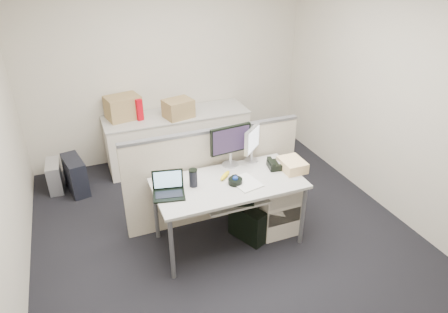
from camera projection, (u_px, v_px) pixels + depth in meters
name	position (u px, v px, depth m)	size (l,w,h in m)	color
floor	(228.00, 239.00, 4.35)	(4.00, 4.50, 0.01)	black
wall_back	(168.00, 65.00, 5.55)	(4.00, 0.02, 2.70)	beige
wall_front	(412.00, 305.00, 1.87)	(4.00, 0.02, 2.70)	beige
wall_right	(398.00, 98.00, 4.36)	(0.02, 4.50, 2.70)	beige
desk	(229.00, 188.00, 4.03)	(1.50, 0.75, 0.73)	#AEAAA2
keyboard_tray	(236.00, 201.00, 3.91)	(0.62, 0.32, 0.02)	#AEAAA2
drawer_pedestal	(273.00, 201.00, 4.41)	(0.40, 0.55, 0.65)	beige
cubicle_partition	(214.00, 176.00, 4.45)	(2.00, 0.06, 1.10)	#B5A38F
back_counter	(178.00, 138.00, 5.76)	(2.00, 0.60, 0.72)	beige
monitor_main	(230.00, 146.00, 4.21)	(0.46, 0.18, 0.46)	black
monitor_small	(252.00, 145.00, 4.30)	(0.32, 0.16, 0.39)	#B7B7BC
laptop	(168.00, 186.00, 3.73)	(0.30, 0.22, 0.22)	black
trackball	(235.00, 181.00, 3.97)	(0.14, 0.14, 0.06)	black
desk_phone	(278.00, 165.00, 4.25)	(0.21, 0.17, 0.07)	black
paper_stack	(246.00, 183.00, 3.98)	(0.24, 0.30, 0.01)	silver
sticky_pad	(245.00, 178.00, 4.06)	(0.07, 0.07, 0.01)	#D8D142
travel_mug	(193.00, 178.00, 3.90)	(0.08, 0.08, 0.17)	black
banana	(225.00, 176.00, 4.07)	(0.20, 0.05, 0.04)	yellow
cellphone	(236.00, 177.00, 4.07)	(0.05, 0.10, 0.01)	black
manila_folders	(292.00, 165.00, 4.20)	(0.23, 0.29, 0.11)	#F1D28A
keyboard	(233.00, 202.00, 3.85)	(0.40, 0.14, 0.02)	black
pc_tower_desk	(247.00, 223.00, 4.28)	(0.16, 0.41, 0.38)	black
pc_tower_spare_dark	(75.00, 175.00, 5.10)	(0.20, 0.49, 0.46)	black
pc_tower_spare_silver	(55.00, 176.00, 5.16)	(0.16, 0.41, 0.38)	#B7B7BC
cardboard_box_left	(123.00, 108.00, 5.38)	(0.44, 0.33, 0.33)	#9F8254
cardboard_box_right	(178.00, 109.00, 5.43)	(0.37, 0.29, 0.27)	#9F8254
red_binder	(135.00, 108.00, 5.42)	(0.08, 0.34, 0.31)	#B90411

